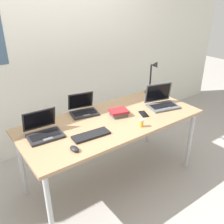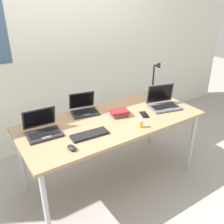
{
  "view_description": "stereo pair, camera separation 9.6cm",
  "coord_description": "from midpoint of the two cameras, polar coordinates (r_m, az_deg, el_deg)",
  "views": [
    {
      "loc": [
        -1.26,
        -1.74,
        1.86
      ],
      "look_at": [
        0.0,
        0.0,
        0.82
      ],
      "focal_mm": 39.67,
      "sensor_mm": 36.0,
      "label": 1
    },
    {
      "loc": [
        -1.18,
        -1.8,
        1.86
      ],
      "look_at": [
        0.0,
        0.0,
        0.82
      ],
      "focal_mm": 39.67,
      "sensor_mm": 36.0,
      "label": 2
    }
  ],
  "objects": [
    {
      "name": "book_stack",
      "position": [
        2.49,
        0.43,
        -0.14
      ],
      "size": [
        0.21,
        0.18,
        0.06
      ],
      "color": "#4C4C51",
      "rests_on": "desk"
    },
    {
      "name": "computer_mouse",
      "position": [
        1.99,
        -10.05,
        -8.35
      ],
      "size": [
        0.07,
        0.1,
        0.03
      ],
      "primitive_type": "ellipsoid",
      "rotation": [
        0.0,
        0.0,
        0.12
      ],
      "color": "black",
      "rests_on": "desk"
    },
    {
      "name": "wall_back",
      "position": [
        3.17,
        -13.13,
        14.98
      ],
      "size": [
        6.0,
        0.13,
        2.6
      ],
      "color": "silver",
      "rests_on": "ground_plane"
    },
    {
      "name": "laptop_back_right",
      "position": [
        2.24,
        -16.71,
        -4.18
      ],
      "size": [
        0.31,
        0.28,
        0.21
      ],
      "color": "#232326",
      "rests_on": "desk"
    },
    {
      "name": "cell_phone",
      "position": [
        2.53,
        6.22,
        -0.46
      ],
      "size": [
        0.11,
        0.15,
        0.01
      ],
      "primitive_type": "cube",
      "rotation": [
        0.0,
        0.0,
        -0.38
      ],
      "color": "black",
      "rests_on": "desk"
    },
    {
      "name": "external_keyboard",
      "position": [
        2.16,
        -6.11,
        -5.31
      ],
      "size": [
        0.34,
        0.14,
        0.02
      ],
      "primitive_type": "cube",
      "rotation": [
        0.0,
        0.0,
        -0.07
      ],
      "color": "black",
      "rests_on": "desk"
    },
    {
      "name": "laptop_center",
      "position": [
        2.56,
        -7.69,
        0.6
      ],
      "size": [
        0.31,
        0.28,
        0.2
      ],
      "color": "#232326",
      "rests_on": "desk"
    },
    {
      "name": "ground_plane",
      "position": [
        2.84,
        -1.0,
        -15.06
      ],
      "size": [
        12.0,
        12.0,
        0.0
      ],
      "primitive_type": "plane",
      "color": "gray"
    },
    {
      "name": "desk_lamp",
      "position": [
        3.02,
        8.4,
        7.74
      ],
      "size": [
        0.12,
        0.18,
        0.4
      ],
      "color": "black",
      "rests_on": "desk"
    },
    {
      "name": "desk",
      "position": [
        2.45,
        -1.12,
        -2.89
      ],
      "size": [
        1.8,
        0.8,
        0.74
      ],
      "color": "#9E7A56",
      "rests_on": "ground_plane"
    },
    {
      "name": "pill_bottle",
      "position": [
        2.29,
        5.63,
        -2.48
      ],
      "size": [
        0.04,
        0.04,
        0.08
      ],
      "color": "gold",
      "rests_on": "desk"
    },
    {
      "name": "laptop_far_corner",
      "position": [
        2.74,
        10.39,
        2.29
      ],
      "size": [
        0.37,
        0.32,
        0.24
      ],
      "color": "#515459",
      "rests_on": "desk"
    }
  ]
}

